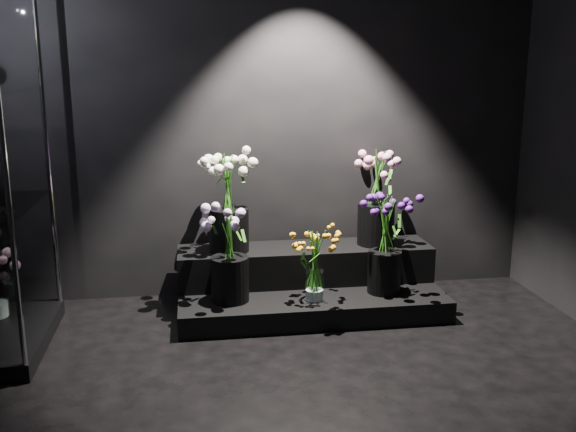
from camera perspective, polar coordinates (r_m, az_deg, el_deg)
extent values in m
plane|color=black|center=(4.58, -2.61, 10.12)|extent=(4.00, 0.00, 4.00)
cube|color=black|center=(4.46, 1.97, -7.43)|extent=(1.79, 0.79, 0.15)
cube|color=black|center=(4.58, 1.53, -4.24)|extent=(1.79, 0.40, 0.25)
cylinder|color=white|center=(4.21, 2.37, -6.16)|extent=(0.12, 0.12, 0.20)
cylinder|color=black|center=(4.20, -5.18, -5.59)|extent=(0.25, 0.25, 0.30)
cylinder|color=black|center=(4.38, 8.55, -4.93)|extent=(0.22, 0.22, 0.29)
cylinder|color=black|center=(4.42, -5.28, -1.23)|extent=(0.27, 0.27, 0.30)
cylinder|color=black|center=(4.61, 7.81, -0.70)|extent=(0.26, 0.26, 0.30)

